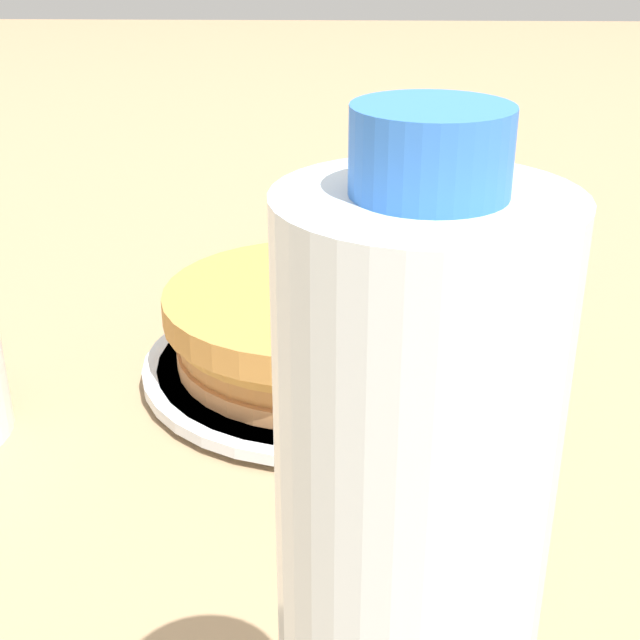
{
  "coord_description": "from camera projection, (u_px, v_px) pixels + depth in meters",
  "views": [
    {
      "loc": [
        0.04,
        -0.49,
        0.28
      ],
      "look_at": [
        0.02,
        0.03,
        0.04
      ],
      "focal_mm": 50.0,
      "sensor_mm": 36.0,
      "label": 1
    }
  ],
  "objects": [
    {
      "name": "ground_plane",
      "position": [
        281.0,
        394.0,
        0.56
      ],
      "size": [
        4.0,
        4.0,
        0.0
      ],
      "primitive_type": "plane",
      "color": "#9E7F5B"
    },
    {
      "name": "plate",
      "position": [
        320.0,
        366.0,
        0.58
      ],
      "size": [
        0.23,
        0.23,
        0.01
      ],
      "color": "silver",
      "rests_on": "ground_plane"
    },
    {
      "name": "pancake_stack",
      "position": [
        316.0,
        323.0,
        0.57
      ],
      "size": [
        0.19,
        0.19,
        0.05
      ],
      "color": "tan",
      "rests_on": "plate"
    },
    {
      "name": "juice_glass",
      "position": [
        322.0,
        226.0,
        0.74
      ],
      "size": [
        0.07,
        0.07,
        0.07
      ],
      "color": "yellow",
      "rests_on": "ground_plane"
    },
    {
      "name": "water_bottle_near",
      "position": [
        406.0,
        613.0,
        0.23
      ],
      "size": [
        0.07,
        0.07,
        0.24
      ],
      "color": "silver",
      "rests_on": "ground_plane"
    }
  ]
}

